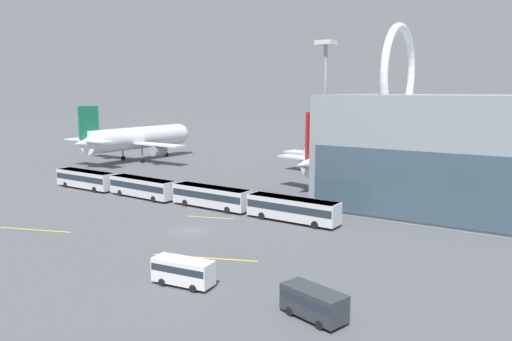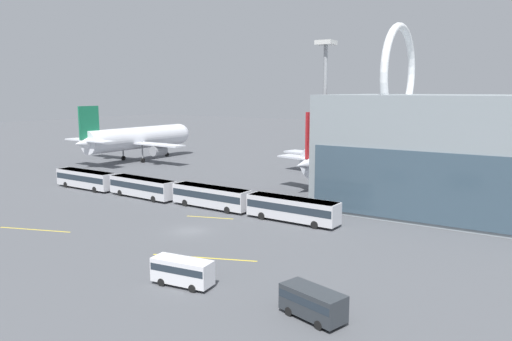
% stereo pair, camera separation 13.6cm
% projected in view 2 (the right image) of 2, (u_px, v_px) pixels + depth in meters
% --- Properties ---
extents(ground_plane, '(440.00, 440.00, 0.00)m').
position_uv_depth(ground_plane, '(189.00, 231.00, 60.92)').
color(ground_plane, '#515459').
extents(airliner_at_gate_near, '(31.72, 34.82, 13.62)m').
position_uv_depth(airliner_at_gate_near, '(136.00, 138.00, 120.46)').
color(airliner_at_gate_near, silver).
rests_on(airliner_at_gate_near, ground_plane).
extents(airliner_at_gate_far, '(38.96, 43.25, 13.53)m').
position_uv_depth(airliner_at_gate_far, '(371.00, 154.00, 94.55)').
color(airliner_at_gate_far, silver).
rests_on(airliner_at_gate_far, ground_plane).
extents(shuttle_bus_0, '(12.85, 3.13, 3.16)m').
position_uv_depth(shuttle_bus_0, '(86.00, 178.00, 86.77)').
color(shuttle_bus_0, silver).
rests_on(shuttle_bus_0, ground_plane).
extents(shuttle_bus_1, '(12.92, 3.56, 3.16)m').
position_uv_depth(shuttle_bus_1, '(142.00, 186.00, 79.52)').
color(shuttle_bus_1, silver).
rests_on(shuttle_bus_1, ground_plane).
extents(shuttle_bus_2, '(12.87, 3.24, 3.16)m').
position_uv_depth(shuttle_bus_2, '(211.00, 196.00, 72.45)').
color(shuttle_bus_2, silver).
rests_on(shuttle_bus_2, ground_plane).
extents(shuttle_bus_3, '(12.86, 3.20, 3.16)m').
position_uv_depth(shuttle_bus_3, '(292.00, 208.00, 64.83)').
color(shuttle_bus_3, silver).
rests_on(shuttle_bus_3, ground_plane).
extents(service_van_foreground, '(5.57, 3.49, 2.31)m').
position_uv_depth(service_van_foreground, '(313.00, 301.00, 37.33)').
color(service_van_foreground, '#2D3338').
rests_on(service_van_foreground, ground_plane).
extents(service_van_crossing, '(5.73, 2.55, 2.41)m').
position_uv_depth(service_van_crossing, '(182.00, 270.00, 43.67)').
color(service_van_crossing, silver).
rests_on(service_van_crossing, ground_plane).
extents(floodlight_mast, '(2.65, 2.65, 24.49)m').
position_uv_depth(floodlight_mast, '(325.00, 97.00, 77.10)').
color(floodlight_mast, gray).
rests_on(floodlight_mast, ground_plane).
extents(lane_stripe_0, '(9.37, 3.47, 0.01)m').
position_uv_depth(lane_stripe_0, '(35.00, 230.00, 61.48)').
color(lane_stripe_0, yellow).
rests_on(lane_stripe_0, ground_plane).
extents(lane_stripe_1, '(10.44, 4.24, 0.01)m').
position_uv_depth(lane_stripe_1, '(204.00, 258.00, 51.16)').
color(lane_stripe_1, yellow).
rests_on(lane_stripe_1, ground_plane).
extents(lane_stripe_2, '(6.39, 2.30, 0.01)m').
position_uv_depth(lane_stripe_2, '(210.00, 217.00, 67.39)').
color(lane_stripe_2, yellow).
rests_on(lane_stripe_2, ground_plane).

